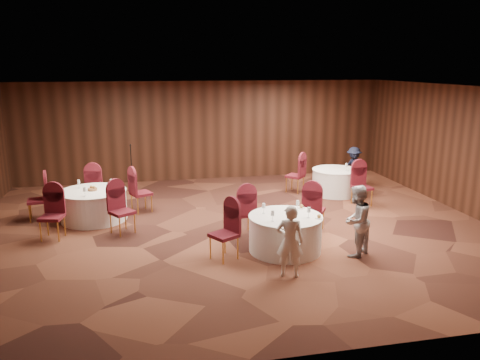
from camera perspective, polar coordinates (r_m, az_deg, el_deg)
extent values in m
plane|color=black|center=(10.93, -0.82, -5.91)|extent=(12.00, 12.00, 0.00)
plane|color=silver|center=(10.30, -0.88, 11.10)|extent=(12.00, 12.00, 0.00)
plane|color=black|center=(15.37, -4.39, 5.99)|extent=(12.00, 0.00, 12.00)
plane|color=black|center=(5.85, 8.53, -7.34)|extent=(12.00, 0.00, 12.00)
plane|color=black|center=(13.02, 26.11, 3.18)|extent=(0.00, 10.00, 10.00)
cylinder|color=silver|center=(9.61, 5.53, -6.53)|extent=(1.47, 1.47, 0.72)
cylinder|color=silver|center=(9.49, 5.58, -4.47)|extent=(1.50, 1.50, 0.03)
cylinder|color=silver|center=(11.96, -17.40, -2.99)|extent=(1.56, 1.56, 0.72)
cylinder|color=silver|center=(11.87, -17.52, -1.30)|extent=(1.60, 1.60, 0.03)
cylinder|color=silver|center=(13.97, 11.52, -0.24)|extent=(1.33, 1.33, 0.72)
cylinder|color=silver|center=(13.88, 11.60, 1.22)|extent=(1.35, 1.35, 0.03)
cylinder|color=silver|center=(9.86, 7.03, -3.69)|extent=(0.06, 0.06, 0.01)
cylinder|color=silver|center=(9.84, 7.04, -3.37)|extent=(0.01, 0.01, 0.11)
cone|color=silver|center=(9.81, 7.06, -2.78)|extent=(0.08, 0.08, 0.10)
cylinder|color=silver|center=(9.15, 3.99, -5.01)|extent=(0.06, 0.06, 0.01)
cylinder|color=silver|center=(9.13, 4.00, -4.67)|extent=(0.01, 0.01, 0.11)
cone|color=silver|center=(9.10, 4.01, -4.04)|extent=(0.08, 0.08, 0.10)
cylinder|color=silver|center=(9.43, 8.35, -4.54)|extent=(0.06, 0.06, 0.01)
cylinder|color=silver|center=(9.41, 8.36, -4.21)|extent=(0.01, 0.01, 0.11)
cone|color=silver|center=(9.38, 8.39, -3.60)|extent=(0.08, 0.08, 0.10)
cylinder|color=silver|center=(9.61, 2.89, -4.07)|extent=(0.06, 0.06, 0.01)
cylinder|color=silver|center=(9.59, 2.89, -3.74)|extent=(0.01, 0.01, 0.11)
cone|color=silver|center=(9.56, 2.90, -3.14)|extent=(0.08, 0.08, 0.10)
cylinder|color=silver|center=(9.05, 5.93, -5.28)|extent=(0.06, 0.06, 0.01)
cylinder|color=silver|center=(9.03, 5.94, -4.93)|extent=(0.01, 0.01, 0.11)
cone|color=silver|center=(8.99, 5.96, -4.30)|extent=(0.08, 0.08, 0.10)
cylinder|color=white|center=(8.95, 6.74, -5.49)|extent=(0.15, 0.15, 0.01)
sphere|color=#9E6B33|center=(8.94, 6.75, -5.24)|extent=(0.08, 0.08, 0.08)
cylinder|color=white|center=(9.42, 9.59, -4.60)|extent=(0.15, 0.15, 0.01)
sphere|color=#9E6B33|center=(9.41, 9.60, -4.36)|extent=(0.08, 0.08, 0.08)
cylinder|color=white|center=(10.00, 7.49, -3.42)|extent=(0.15, 0.15, 0.01)
sphere|color=#9E6B33|center=(9.99, 7.50, -3.19)|extent=(0.08, 0.08, 0.08)
cylinder|color=silver|center=(12.00, -15.38, -0.90)|extent=(0.06, 0.06, 0.01)
cylinder|color=silver|center=(11.98, -15.40, -0.63)|extent=(0.01, 0.01, 0.11)
cone|color=silver|center=(11.96, -15.43, -0.14)|extent=(0.08, 0.08, 0.10)
cylinder|color=silver|center=(12.19, -19.03, -0.94)|extent=(0.06, 0.06, 0.01)
cylinder|color=silver|center=(12.17, -19.05, -0.67)|extent=(0.01, 0.01, 0.11)
cone|color=silver|center=(12.15, -19.09, -0.19)|extent=(0.08, 0.08, 0.10)
cylinder|color=silver|center=(11.41, -18.36, -1.87)|extent=(0.06, 0.06, 0.01)
cylinder|color=silver|center=(11.39, -18.39, -1.59)|extent=(0.01, 0.01, 0.11)
cone|color=silver|center=(11.37, -18.43, -1.08)|extent=(0.08, 0.08, 0.10)
cylinder|color=brown|center=(11.85, -17.54, -1.09)|extent=(0.22, 0.22, 0.06)
sphere|color=#9E6B33|center=(11.86, -17.69, -0.79)|extent=(0.07, 0.07, 0.07)
sphere|color=#9E6B33|center=(11.82, -17.38, -0.82)|extent=(0.07, 0.07, 0.07)
cylinder|color=silver|center=(13.78, 12.81, 1.14)|extent=(0.06, 0.06, 0.01)
cylinder|color=silver|center=(13.76, 12.82, 1.37)|extent=(0.01, 0.01, 0.11)
cone|color=silver|center=(13.74, 12.84, 1.80)|extent=(0.08, 0.08, 0.10)
cylinder|color=black|center=(14.15, -12.91, -1.59)|extent=(0.24, 0.24, 0.02)
cylinder|color=black|center=(13.98, -13.07, 1.32)|extent=(0.02, 0.02, 1.45)
cylinder|color=black|center=(13.90, -13.23, 4.17)|extent=(0.04, 0.12, 0.04)
imported|color=silver|center=(8.38, 6.10, -7.44)|extent=(0.57, 0.47, 1.33)
imported|color=#B1B0B5|center=(9.49, 13.97, -4.86)|extent=(0.88, 0.86, 1.44)
imported|color=black|center=(14.88, 13.67, 1.55)|extent=(0.76, 0.93, 1.25)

